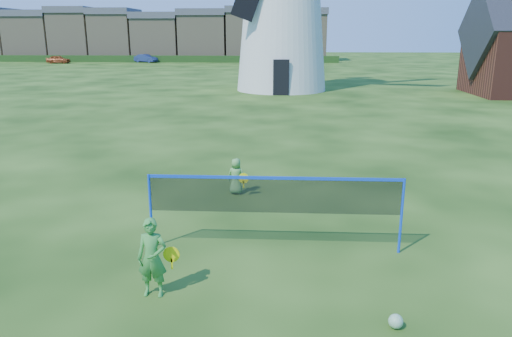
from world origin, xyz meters
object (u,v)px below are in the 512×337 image
Objects in this scene: player_boy at (236,176)px; car_left at (58,59)px; badminton_net at (275,196)px; car_right at (146,58)px; player_girl at (152,258)px; play_ball at (396,321)px.

car_left reaches higher than player_boy.
badminton_net is 68.87m from car_right.
badminton_net is 3.77m from player_boy.
badminton_net is 2.78m from player_girl.
car_right is at bearing -59.22° from player_boy.
player_boy reaches higher than play_ball.
player_girl is 3.95m from play_ball.
car_left is at bearing 128.91° from car_right.
badminton_net reaches higher than play_ball.
car_left is at bearing -48.41° from player_boy.
player_girl reaches higher than player_boy.
play_ball is at bearing -54.84° from badminton_net.
car_right reaches higher than player_boy.
player_girl is at bearing -136.11° from badminton_net.
badminton_net is at bearing 45.98° from player_girl.
car_left is (-31.76, 58.77, 0.08)m from player_boy.
play_ball is at bearing -150.35° from car_left.
play_ball is 71.96m from car_right.
car_right is at bearing 107.55° from badminton_net.
badminton_net reaches higher than car_right.
player_boy is at bearing 83.01° from player_girl.
badminton_net is 5.10× the size of player_boy.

